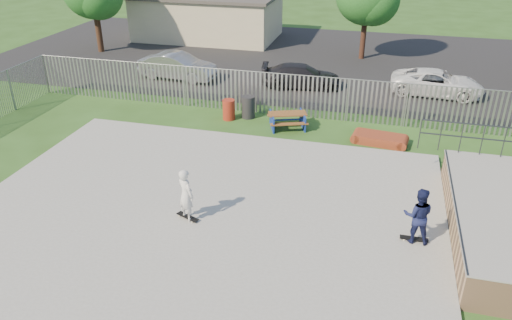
% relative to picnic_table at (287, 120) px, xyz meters
% --- Properties ---
extents(ground, '(120.00, 120.00, 0.00)m').
position_rel_picnic_table_xyz_m(ground, '(-1.18, -7.54, -0.36)').
color(ground, '#2D4F1B').
rests_on(ground, ground).
extents(concrete_slab, '(15.00, 12.00, 0.15)m').
position_rel_picnic_table_xyz_m(concrete_slab, '(-1.18, -7.54, -0.28)').
color(concrete_slab, '#969691').
rests_on(concrete_slab, ground).
extents(fence, '(26.04, 16.02, 2.00)m').
position_rel_picnic_table_xyz_m(fence, '(-0.18, -2.96, 0.64)').
color(fence, gray).
rests_on(fence, ground).
extents(picnic_table, '(2.03, 1.85, 0.70)m').
position_rel_picnic_table_xyz_m(picnic_table, '(0.00, 0.00, 0.00)').
color(picnic_table, brown).
rests_on(picnic_table, ground).
extents(funbox, '(2.01, 1.19, 0.38)m').
position_rel_picnic_table_xyz_m(funbox, '(4.04, -0.64, -0.17)').
color(funbox, maroon).
rests_on(funbox, ground).
extents(trash_bin_red, '(0.56, 0.56, 0.94)m').
position_rel_picnic_table_xyz_m(trash_bin_red, '(-2.81, 0.29, 0.11)').
color(trash_bin_red, '#9D2918').
rests_on(trash_bin_red, ground).
extents(trash_bin_grey, '(0.62, 0.62, 1.03)m').
position_rel_picnic_table_xyz_m(trash_bin_grey, '(-2.00, 0.73, 0.16)').
color(trash_bin_grey, '#252528').
rests_on(trash_bin_grey, ground).
extents(parking_lot, '(40.00, 18.00, 0.02)m').
position_rel_picnic_table_xyz_m(parking_lot, '(-1.18, 11.46, -0.35)').
color(parking_lot, black).
rests_on(parking_lot, ground).
extents(car_silver, '(4.54, 1.93, 1.46)m').
position_rel_picnic_table_xyz_m(car_silver, '(-7.43, 5.36, 0.39)').
color(car_silver, '#AFAFB4').
rests_on(car_silver, parking_lot).
extents(car_dark, '(4.50, 2.41, 1.24)m').
position_rel_picnic_table_xyz_m(car_dark, '(-0.38, 5.68, 0.28)').
color(car_dark, black).
rests_on(car_dark, parking_lot).
extents(car_white, '(4.80, 2.49, 1.29)m').
position_rel_picnic_table_xyz_m(car_white, '(6.63, 6.22, 0.31)').
color(car_white, white).
rests_on(car_white, parking_lot).
extents(building, '(10.40, 6.40, 3.20)m').
position_rel_picnic_table_xyz_m(building, '(-9.18, 15.46, 1.25)').
color(building, beige).
rests_on(building, ground).
extents(skateboard_a, '(0.80, 0.20, 0.08)m').
position_rel_picnic_table_xyz_m(skateboard_a, '(5.29, -7.55, -0.17)').
color(skateboard_a, black).
rests_on(skateboard_a, concrete_slab).
extents(skateboard_b, '(0.81, 0.50, 0.08)m').
position_rel_picnic_table_xyz_m(skateboard_b, '(-1.49, -8.15, -0.17)').
color(skateboard_b, black).
rests_on(skateboard_b, concrete_slab).
extents(skater_navy, '(0.83, 0.65, 1.71)m').
position_rel_picnic_table_xyz_m(skater_navy, '(5.29, -7.55, 0.65)').
color(skater_navy, '#161C46').
rests_on(skater_navy, concrete_slab).
extents(skater_white, '(0.75, 0.68, 1.71)m').
position_rel_picnic_table_xyz_m(skater_white, '(-1.49, -8.15, 0.65)').
color(skater_white, white).
rests_on(skater_white, concrete_slab).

